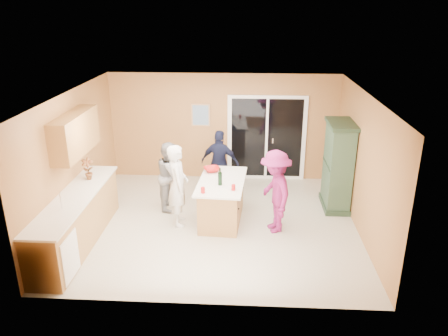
# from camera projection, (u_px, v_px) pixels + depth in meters

# --- Properties ---
(floor) EXTENTS (5.50, 5.50, 0.00)m
(floor) POSITION_uv_depth(u_px,v_px,m) (216.00, 223.00, 8.72)
(floor) COLOR beige
(floor) RESTS_ON ground
(ceiling) EXTENTS (5.50, 5.00, 0.10)m
(ceiling) POSITION_uv_depth(u_px,v_px,m) (215.00, 94.00, 7.80)
(ceiling) COLOR silver
(ceiling) RESTS_ON wall_back
(wall_back) EXTENTS (5.50, 0.10, 2.60)m
(wall_back) POSITION_uv_depth(u_px,v_px,m) (224.00, 127.00, 10.59)
(wall_back) COLOR tan
(wall_back) RESTS_ON ground
(wall_front) EXTENTS (5.50, 0.10, 2.60)m
(wall_front) POSITION_uv_depth(u_px,v_px,m) (202.00, 225.00, 5.93)
(wall_front) COLOR tan
(wall_front) RESTS_ON ground
(wall_left) EXTENTS (0.10, 5.00, 2.60)m
(wall_left) POSITION_uv_depth(u_px,v_px,m) (74.00, 160.00, 8.41)
(wall_left) COLOR tan
(wall_left) RESTS_ON ground
(wall_right) EXTENTS (0.10, 5.00, 2.60)m
(wall_right) POSITION_uv_depth(u_px,v_px,m) (363.00, 165.00, 8.11)
(wall_right) COLOR tan
(wall_right) RESTS_ON ground
(left_cabinet_run) EXTENTS (0.65, 3.05, 1.24)m
(left_cabinet_run) POSITION_uv_depth(u_px,v_px,m) (74.00, 224.00, 7.71)
(left_cabinet_run) COLOR #AF7E44
(left_cabinet_run) RESTS_ON floor
(upper_cabinets) EXTENTS (0.35, 1.60, 0.75)m
(upper_cabinets) POSITION_uv_depth(u_px,v_px,m) (75.00, 134.00, 8.01)
(upper_cabinets) COLOR #AF7E44
(upper_cabinets) RESTS_ON wall_left
(sliding_door) EXTENTS (1.90, 0.07, 2.10)m
(sliding_door) POSITION_uv_depth(u_px,v_px,m) (267.00, 138.00, 10.59)
(sliding_door) COLOR white
(sliding_door) RESTS_ON floor
(framed_picture) EXTENTS (0.46, 0.04, 0.56)m
(framed_picture) POSITION_uv_depth(u_px,v_px,m) (201.00, 115.00, 10.50)
(framed_picture) COLOR tan
(framed_picture) RESTS_ON wall_back
(kitchen_island) EXTENTS (0.99, 1.69, 0.86)m
(kitchen_island) POSITION_uv_depth(u_px,v_px,m) (222.00, 201.00, 8.74)
(kitchen_island) COLOR #AF7E44
(kitchen_island) RESTS_ON floor
(green_hutch) EXTENTS (0.54, 1.02, 1.88)m
(green_hutch) POSITION_uv_depth(u_px,v_px,m) (338.00, 167.00, 9.13)
(green_hutch) COLOR #223724
(green_hutch) RESTS_ON floor
(woman_white) EXTENTS (0.50, 0.66, 1.64)m
(woman_white) POSITION_uv_depth(u_px,v_px,m) (178.00, 185.00, 8.45)
(woman_white) COLOR white
(woman_white) RESTS_ON floor
(woman_grey) EXTENTS (0.58, 0.73, 1.46)m
(woman_grey) POSITION_uv_depth(u_px,v_px,m) (170.00, 176.00, 9.16)
(woman_grey) COLOR gray
(woman_grey) RESTS_ON floor
(woman_navy) EXTENTS (0.94, 0.57, 1.50)m
(woman_navy) POSITION_uv_depth(u_px,v_px,m) (220.00, 163.00, 9.85)
(woman_navy) COLOR #191D37
(woman_navy) RESTS_ON floor
(woman_magenta) EXTENTS (0.86, 1.16, 1.61)m
(woman_magenta) POSITION_uv_depth(u_px,v_px,m) (275.00, 192.00, 8.20)
(woman_magenta) COLOR #7B1B5B
(woman_magenta) RESTS_ON floor
(serving_bowl) EXTENTS (0.43, 0.43, 0.08)m
(serving_bowl) POSITION_uv_depth(u_px,v_px,m) (212.00, 169.00, 9.03)
(serving_bowl) COLOR #B31413
(serving_bowl) RESTS_ON kitchen_island
(tulip_vase) EXTENTS (0.24, 0.16, 0.45)m
(tulip_vase) POSITION_uv_depth(u_px,v_px,m) (88.00, 169.00, 8.33)
(tulip_vase) COLOR red
(tulip_vase) RESTS_ON left_cabinet_run
(tumbler_near) EXTENTS (0.08, 0.08, 0.11)m
(tumbler_near) POSITION_uv_depth(u_px,v_px,m) (233.00, 187.00, 8.11)
(tumbler_near) COLOR #B31413
(tumbler_near) RESTS_ON kitchen_island
(tumbler_far) EXTENTS (0.09, 0.09, 0.11)m
(tumbler_far) POSITION_uv_depth(u_px,v_px,m) (203.00, 190.00, 8.00)
(tumbler_far) COLOR #B31413
(tumbler_far) RESTS_ON kitchen_island
(wine_bottle) EXTENTS (0.08, 0.08, 0.35)m
(wine_bottle) POSITION_uv_depth(u_px,v_px,m) (220.00, 178.00, 8.32)
(wine_bottle) COLOR black
(wine_bottle) RESTS_ON kitchen_island
(white_plate) EXTENTS (0.24, 0.24, 0.01)m
(white_plate) POSITION_uv_depth(u_px,v_px,m) (228.00, 188.00, 8.20)
(white_plate) COLOR silver
(white_plate) RESTS_ON kitchen_island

